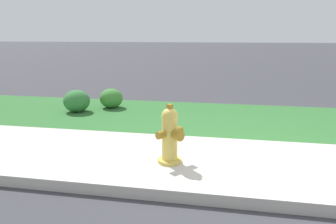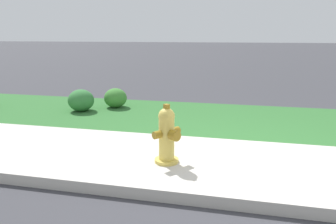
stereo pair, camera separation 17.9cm
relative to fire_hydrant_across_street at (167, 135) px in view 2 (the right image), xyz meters
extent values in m
plane|color=#38383D|center=(0.87, 0.14, -0.34)|extent=(120.00, 120.00, 0.00)
cube|color=#BCB7AD|center=(0.87, 0.14, -0.34)|extent=(18.00, 1.83, 0.01)
cube|color=#2D662D|center=(0.87, 2.31, -0.34)|extent=(18.00, 2.50, 0.01)
cube|color=#BCB7AD|center=(0.87, -0.85, -0.28)|extent=(18.00, 0.16, 0.12)
cylinder|color=gold|center=(-0.01, 0.00, -0.32)|extent=(0.28, 0.28, 0.05)
cylinder|color=gold|center=(-0.01, 0.00, -0.03)|extent=(0.18, 0.18, 0.52)
sphere|color=gold|center=(-0.01, 0.00, 0.23)|extent=(0.19, 0.19, 0.19)
cube|color=olive|center=(-0.01, 0.00, 0.34)|extent=(0.08, 0.08, 0.06)
cylinder|color=olive|center=(0.08, 0.11, 0.03)|extent=(0.13, 0.13, 0.09)
cylinder|color=olive|center=(-0.09, -0.10, 0.03)|extent=(0.13, 0.13, 0.09)
cylinder|color=olive|center=(0.11, -0.08, 0.03)|extent=(0.15, 0.16, 0.12)
ellipsoid|color=#337538|center=(-2.28, 2.25, -0.12)|extent=(0.51, 0.51, 0.43)
ellipsoid|color=#3D7F33|center=(-1.75, 2.72, -0.14)|extent=(0.47, 0.47, 0.40)
camera|label=1|loc=(0.67, -3.59, 1.15)|focal=35.00mm
camera|label=2|loc=(0.84, -3.55, 1.15)|focal=35.00mm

